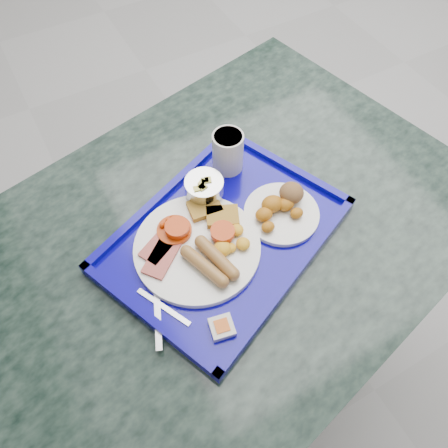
% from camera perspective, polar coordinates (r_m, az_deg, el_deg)
% --- Properties ---
extents(floor, '(6.00, 6.00, 0.00)m').
position_cam_1_polar(floor, '(2.48, 11.11, 15.56)').
color(floor, gray).
rests_on(floor, ground).
extents(table, '(1.41, 1.09, 0.78)m').
position_cam_1_polar(table, '(1.13, -1.74, -7.28)').
color(table, slate).
rests_on(table, floor).
extents(tray, '(0.59, 0.52, 0.03)m').
position_cam_1_polar(tray, '(0.94, -0.00, -1.55)').
color(tray, '#080394').
rests_on(tray, table).
extents(main_plate, '(0.26, 0.26, 0.04)m').
position_cam_1_polar(main_plate, '(0.91, -3.20, -2.69)').
color(main_plate, white).
rests_on(main_plate, tray).
extents(bread_plate, '(0.16, 0.16, 0.05)m').
position_cam_1_polar(bread_plate, '(0.96, 7.56, 2.08)').
color(bread_plate, white).
rests_on(bread_plate, tray).
extents(fruit_bowl, '(0.09, 0.09, 0.06)m').
position_cam_1_polar(fruit_bowl, '(0.96, -2.61, 4.83)').
color(fruit_bowl, '#B6B6B8').
rests_on(fruit_bowl, tray).
extents(juice_cup, '(0.07, 0.07, 0.10)m').
position_cam_1_polar(juice_cup, '(1.01, 0.51, 9.56)').
color(juice_cup, silver).
rests_on(juice_cup, tray).
extents(spoon, '(0.09, 0.16, 0.01)m').
position_cam_1_polar(spoon, '(0.89, -7.78, -7.08)').
color(spoon, '#B6B6B8').
rests_on(spoon, tray).
extents(knife, '(0.08, 0.17, 0.00)m').
position_cam_1_polar(knife, '(0.87, -8.70, -10.54)').
color(knife, '#B6B6B8').
rests_on(knife, tray).
extents(jam_packet, '(0.05, 0.05, 0.02)m').
position_cam_1_polar(jam_packet, '(0.84, -0.27, -13.33)').
color(jam_packet, silver).
rests_on(jam_packet, tray).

